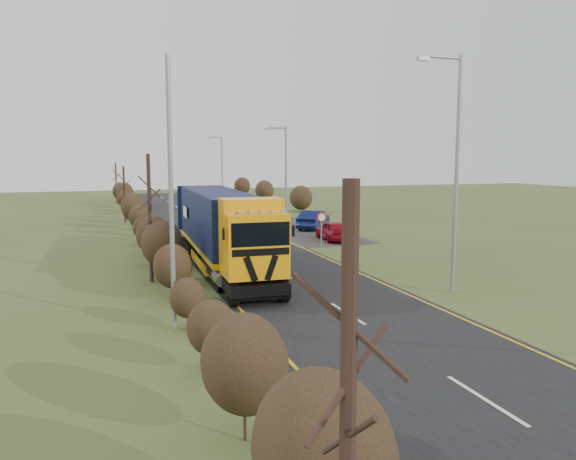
% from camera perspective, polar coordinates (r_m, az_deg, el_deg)
% --- Properties ---
extents(ground, '(160.00, 160.00, 0.00)m').
position_cam_1_polar(ground, '(25.15, 2.21, -6.15)').
color(ground, '#3F4F22').
rests_on(ground, ground).
extents(road, '(8.00, 120.00, 0.02)m').
position_cam_1_polar(road, '(34.47, -3.74, -2.41)').
color(road, black).
rests_on(road, ground).
extents(layby, '(6.00, 18.00, 0.02)m').
position_cam_1_polar(layby, '(45.83, 0.87, 0.07)').
color(layby, '#302D2A').
rests_on(layby, ground).
extents(lane_markings, '(7.52, 116.00, 0.01)m').
position_cam_1_polar(lane_markings, '(34.18, -3.61, -2.46)').
color(lane_markings, gold).
rests_on(lane_markings, road).
extents(hedgerow, '(2.24, 102.04, 6.05)m').
position_cam_1_polar(hedgerow, '(31.13, -13.47, -0.67)').
color(hedgerow, black).
rests_on(hedgerow, ground).
extents(lorry, '(2.95, 15.19, 4.21)m').
position_cam_1_polar(lorry, '(28.96, -6.73, 0.42)').
color(lorry, black).
rests_on(lorry, ground).
extents(car_red_hatchback, '(2.01, 4.29, 1.42)m').
position_cam_1_polar(car_red_hatchback, '(39.84, 4.65, -0.06)').
color(car_red_hatchback, maroon).
rests_on(car_red_hatchback, ground).
extents(car_blue_sedan, '(4.10, 4.70, 1.53)m').
position_cam_1_polar(car_blue_sedan, '(46.12, 2.61, 1.05)').
color(car_blue_sedan, '#0B123E').
rests_on(car_blue_sedan, ground).
extents(streetlight_near, '(2.15, 0.20, 10.14)m').
position_cam_1_polar(streetlight_near, '(25.04, 16.52, 6.49)').
color(streetlight_near, gray).
rests_on(streetlight_near, ground).
extents(streetlight_mid, '(1.74, 0.18, 8.15)m').
position_cam_1_polar(streetlight_mid, '(42.02, -0.33, 5.49)').
color(streetlight_mid, gray).
rests_on(streetlight_mid, ground).
extents(streetlight_far, '(1.78, 0.18, 8.35)m').
position_cam_1_polar(streetlight_far, '(69.61, -6.79, 6.33)').
color(streetlight_far, gray).
rests_on(streetlight_far, ground).
extents(left_pole, '(0.16, 0.16, 9.24)m').
position_cam_1_polar(left_pole, '(19.23, -11.80, 3.43)').
color(left_pole, gray).
rests_on(left_pole, ground).
extents(speed_sign, '(0.64, 0.10, 2.33)m').
position_cam_1_polar(speed_sign, '(36.48, 3.42, 0.71)').
color(speed_sign, gray).
rests_on(speed_sign, ground).
extents(warning_board, '(0.72, 0.11, 1.89)m').
position_cam_1_polar(warning_board, '(46.97, -2.63, 1.64)').
color(warning_board, gray).
rests_on(warning_board, ground).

